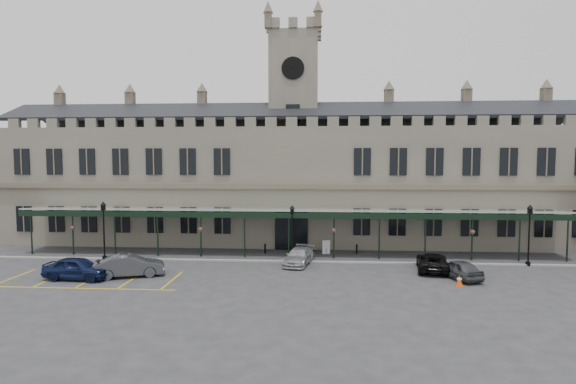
# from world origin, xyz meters

# --- Properties ---
(ground) EXTENTS (140.00, 140.00, 0.00)m
(ground) POSITION_xyz_m (0.00, 0.00, 0.00)
(ground) COLOR #2E2E31
(station_building) EXTENTS (60.00, 10.36, 17.30)m
(station_building) POSITION_xyz_m (0.00, 15.91, 6.47)
(station_building) COLOR #655F54
(station_building) RESTS_ON ground
(clock_tower) EXTENTS (5.60, 5.60, 24.80)m
(clock_tower) POSITION_xyz_m (0.00, 16.00, 13.11)
(clock_tower) COLOR #655F54
(clock_tower) RESTS_ON ground
(canopy) EXTENTS (50.00, 4.10, 4.30)m
(canopy) POSITION_xyz_m (0.00, 7.46, 2.40)
(canopy) COLOR #8C9E93
(canopy) RESTS_ON ground
(kerb) EXTENTS (60.00, 0.40, 0.12)m
(kerb) POSITION_xyz_m (0.00, 5.50, 0.06)
(kerb) COLOR gray
(kerb) RESTS_ON ground
(parking_markings) EXTENTS (16.00, 6.00, 0.01)m
(parking_markings) POSITION_xyz_m (-14.00, -1.50, 0.00)
(parking_markings) COLOR gold
(parking_markings) RESTS_ON ground
(tree_behind_left) EXTENTS (6.00, 6.00, 16.00)m
(tree_behind_left) POSITION_xyz_m (-22.00, 25.00, 12.81)
(tree_behind_left) COLOR #332314
(tree_behind_left) RESTS_ON ground
(tree_behind_mid) EXTENTS (6.00, 6.00, 16.00)m
(tree_behind_mid) POSITION_xyz_m (8.00, 25.00, 12.81)
(tree_behind_mid) COLOR #332314
(tree_behind_mid) RESTS_ON ground
(tree_behind_right) EXTENTS (6.00, 6.00, 16.00)m
(tree_behind_right) POSITION_xyz_m (24.00, 25.00, 12.81)
(tree_behind_right) COLOR #332314
(tree_behind_right) RESTS_ON ground
(lamp_post_left) EXTENTS (0.49, 0.49, 5.15)m
(lamp_post_left) POSITION_xyz_m (-16.15, 5.39, 3.05)
(lamp_post_left) COLOR black
(lamp_post_left) RESTS_ON ground
(lamp_post_mid) EXTENTS (0.47, 0.47, 4.98)m
(lamp_post_mid) POSITION_xyz_m (0.42, 4.96, 2.95)
(lamp_post_mid) COLOR black
(lamp_post_mid) RESTS_ON ground
(lamp_post_right) EXTENTS (0.48, 0.48, 5.11)m
(lamp_post_right) POSITION_xyz_m (19.98, 5.45, 3.03)
(lamp_post_right) COLOR black
(lamp_post_right) RESTS_ON ground
(traffic_cone) EXTENTS (0.48, 0.48, 0.76)m
(traffic_cone) POSITION_xyz_m (12.41, -1.06, 0.37)
(traffic_cone) COLOR #F64A07
(traffic_cone) RESTS_ON ground
(sign_board) EXTENTS (0.72, 0.26, 1.27)m
(sign_board) POSITION_xyz_m (3.37, 9.11, 0.62)
(sign_board) COLOR black
(sign_board) RESTS_ON ground
(bollard_left) EXTENTS (0.17, 0.17, 0.93)m
(bollard_left) POSITION_xyz_m (-2.36, 8.95, 0.46)
(bollard_left) COLOR black
(bollard_left) RESTS_ON ground
(bollard_right) EXTENTS (0.16, 0.16, 0.89)m
(bollard_right) POSITION_xyz_m (6.21, 9.34, 0.44)
(bollard_right) COLOR black
(bollard_right) RESTS_ON ground
(car_left_a) EXTENTS (4.98, 2.28, 1.65)m
(car_left_a) POSITION_xyz_m (-15.00, -1.14, 0.83)
(car_left_a) COLOR #0D163A
(car_left_a) RESTS_ON ground
(car_left_b) EXTENTS (5.33, 3.36, 1.66)m
(car_left_b) POSITION_xyz_m (-11.50, -0.11, 0.83)
(car_left_b) COLOR #3D4046
(car_left_b) RESTS_ON ground
(car_taxi) EXTENTS (2.88, 4.98, 1.36)m
(car_taxi) POSITION_xyz_m (1.00, 4.68, 0.68)
(car_taxi) COLOR #A1A4A9
(car_taxi) RESTS_ON ground
(car_van) EXTENTS (3.17, 5.36, 1.40)m
(car_van) POSITION_xyz_m (11.64, 3.26, 0.70)
(car_van) COLOR black
(car_van) RESTS_ON ground
(car_right_a) EXTENTS (2.83, 4.46, 1.41)m
(car_right_a) POSITION_xyz_m (13.00, 0.99, 0.71)
(car_right_a) COLOR #3D4046
(car_right_a) RESTS_ON ground
(person_a) EXTENTS (0.70, 0.62, 1.60)m
(person_a) POSITION_xyz_m (-13.20, -1.50, 0.80)
(person_a) COLOR black
(person_a) RESTS_ON ground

